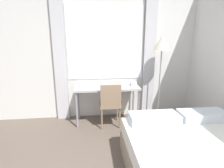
% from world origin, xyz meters
% --- Properties ---
extents(wall_back_with_window, '(5.01, 0.13, 2.70)m').
position_xyz_m(wall_back_with_window, '(0.01, 3.06, 1.35)').
color(wall_back_with_window, silver).
rests_on(wall_back_with_window, ground_plane).
extents(desk, '(1.28, 0.51, 0.75)m').
position_xyz_m(desk, '(0.10, 2.73, 0.69)').
color(desk, '#B2B2B7').
rests_on(desk, ground_plane).
extents(desk_chair, '(0.41, 0.41, 0.88)m').
position_xyz_m(desk_chair, '(0.14, 2.50, 0.50)').
color(desk_chair, '#8C7259').
rests_on(desk_chair, ground_plane).
extents(standing_lamp, '(0.34, 0.34, 1.74)m').
position_xyz_m(standing_lamp, '(1.18, 2.71, 1.48)').
color(standing_lamp, '#4C4C51').
rests_on(standing_lamp, ground_plane).
extents(telephone, '(0.13, 0.14, 0.09)m').
position_xyz_m(telephone, '(0.64, 2.76, 0.79)').
color(telephone, silver).
rests_on(telephone, desk).
extents(book, '(0.26, 0.17, 0.02)m').
position_xyz_m(book, '(0.19, 2.68, 0.77)').
color(book, navy).
rests_on(book, desk).
extents(mug, '(0.07, 0.07, 0.10)m').
position_xyz_m(mug, '(-0.42, 2.71, 0.80)').
color(mug, white).
rests_on(mug, desk).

